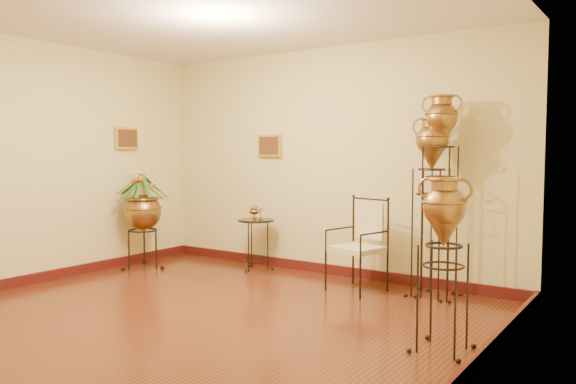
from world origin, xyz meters
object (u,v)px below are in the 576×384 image
Objects in this scene: side_table at (256,244)px; armchair at (357,245)px; amphora_tall at (440,194)px; amphora_mid at (431,205)px; planter_urn at (142,207)px.

armchair is at bearing -8.92° from side_table.
armchair reaches higher than side_table.
armchair is (-0.83, -0.25, -0.57)m from amphora_tall.
amphora_tall reaches higher than amphora_mid.
amphora_mid is 1.87× the size of armchair.
amphora_tall is 2.52m from side_table.
armchair is at bearing 9.39° from planter_urn.
amphora_mid is (-0.09, 0.00, -0.12)m from amphora_tall.
planter_urn is 2.95m from armchair.
planter_urn is 1.42× the size of armchair.
amphora_mid is 3.70m from planter_urn.
amphora_tall is at bearing 0.00° from amphora_mid.
armchair is (-0.74, -0.25, -0.45)m from amphora_mid.
planter_urn is at bearing -168.69° from amphora_mid.
planter_urn is (-3.63, -0.73, -0.16)m from amphora_mid.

